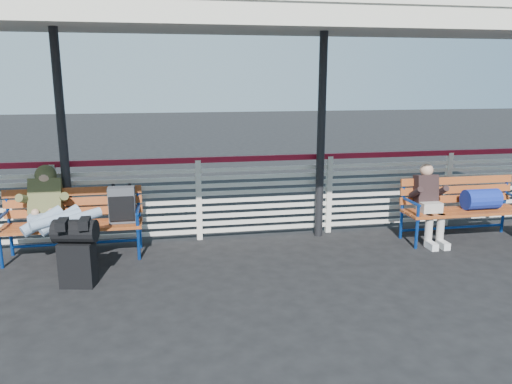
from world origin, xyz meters
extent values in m
plane|color=black|center=(0.00, 0.00, 0.00)|extent=(60.00, 60.00, 0.00)
cube|color=silver|center=(0.00, 1.90, 0.60)|extent=(12.00, 0.04, 1.04)
cube|color=maroon|center=(0.00, 1.90, 1.20)|extent=(12.00, 0.06, 0.08)
cube|color=silver|center=(0.00, 0.90, 3.08)|extent=(12.60, 3.60, 0.16)
cube|color=silver|center=(0.00, -0.85, 2.95)|extent=(12.60, 0.06, 0.30)
cylinder|color=black|center=(-1.80, 1.75, 1.50)|extent=(0.12, 0.12, 3.00)
cylinder|color=black|center=(1.80, 1.75, 1.50)|extent=(0.12, 0.12, 3.00)
cube|color=black|center=(-1.50, 0.44, 0.26)|extent=(0.42, 0.30, 0.53)
cylinder|color=black|center=(-1.50, 0.44, 0.66)|extent=(0.53, 0.36, 0.27)
cube|color=#AD5321|center=(-1.70, 1.39, 0.45)|extent=(1.80, 0.50, 0.04)
cube|color=#AD5321|center=(-1.70, 1.65, 0.72)|extent=(1.80, 0.10, 0.40)
cylinder|color=#0E3A9C|center=(-2.55, 1.19, 0.23)|extent=(0.04, 0.04, 0.45)
cylinder|color=#0E3A9C|center=(-0.85, 1.19, 0.23)|extent=(0.04, 0.04, 0.45)
cylinder|color=#0E3A9C|center=(-2.55, 1.66, 0.45)|extent=(0.04, 0.04, 0.90)
cylinder|color=#0E3A9C|center=(-0.85, 1.66, 0.45)|extent=(0.04, 0.04, 0.90)
cube|color=#4B4E53|center=(-1.05, 1.41, 0.71)|extent=(0.34, 0.21, 0.48)
cube|color=#AD5321|center=(3.82, 1.12, 0.45)|extent=(1.80, 0.50, 0.04)
cube|color=#AD5321|center=(3.82, 1.38, 0.72)|extent=(1.80, 0.10, 0.40)
cylinder|color=#0E3A9C|center=(2.97, 0.92, 0.23)|extent=(0.04, 0.04, 0.45)
cylinder|color=#0E3A9C|center=(2.97, 1.39, 0.45)|extent=(0.04, 0.04, 0.90)
cylinder|color=#0E3A9C|center=(4.67, 1.39, 0.45)|extent=(0.04, 0.04, 0.90)
cylinder|color=navy|center=(4.07, 1.12, 0.62)|extent=(0.52, 0.30, 0.30)
cube|color=#8FA2C1|center=(-2.05, 1.44, 0.54)|extent=(0.36, 0.26, 0.18)
cube|color=#4C4D29|center=(-2.05, 1.64, 0.80)|extent=(0.42, 0.38, 0.53)
sphere|color=#4C4D29|center=(-2.05, 1.74, 1.08)|extent=(0.28, 0.28, 0.28)
sphere|color=tan|center=(-2.05, 1.70, 1.07)|extent=(0.21, 0.21, 0.21)
cube|color=black|center=(-1.62, 0.38, 0.77)|extent=(0.11, 0.27, 0.10)
cube|color=black|center=(-1.38, 0.38, 0.77)|extent=(0.11, 0.27, 0.10)
cube|color=#B7AFA6|center=(3.27, 1.15, 0.53)|extent=(0.30, 0.24, 0.16)
cube|color=black|center=(3.27, 1.29, 0.78)|extent=(0.32, 0.23, 0.42)
sphere|color=tan|center=(3.27, 1.31, 1.05)|extent=(0.19, 0.19, 0.19)
cylinder|color=#B7AFA6|center=(3.18, 0.97, 0.24)|extent=(0.11, 0.11, 0.46)
cylinder|color=#B7AFA6|center=(3.36, 0.97, 0.24)|extent=(0.11, 0.11, 0.46)
cube|color=silver|center=(3.18, 0.87, 0.05)|extent=(0.10, 0.24, 0.10)
cube|color=silver|center=(3.36, 0.87, 0.05)|extent=(0.10, 0.24, 0.10)
camera|label=1|loc=(-0.47, -5.26, 2.36)|focal=35.00mm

